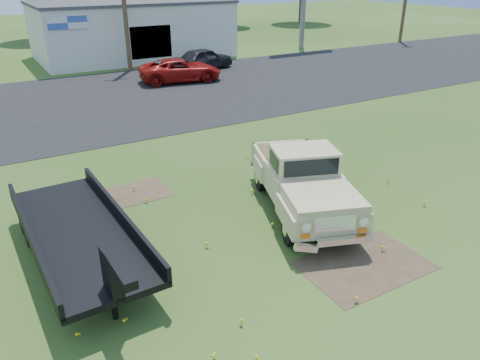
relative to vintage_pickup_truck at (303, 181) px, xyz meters
name	(u,v)px	position (x,y,z in m)	size (l,w,h in m)	color
ground	(246,226)	(-1.85, 0.05, -0.97)	(140.00, 140.00, 0.00)	#2A4716
asphalt_lot	(99,101)	(-1.85, 15.05, -0.97)	(90.00, 14.00, 0.02)	black
dirt_patch_a	(364,265)	(-0.35, -2.95, -0.97)	(3.00, 2.00, 0.01)	#443524
dirt_patch_b	(133,194)	(-3.85, 3.55, -0.97)	(2.20, 1.60, 0.01)	#443524
commercial_building	(132,29)	(4.15, 27.04, 1.13)	(14.20, 8.20, 4.15)	#BCBBB7
vintage_pickup_truck	(303,181)	(0.00, 0.00, 0.00)	(2.07, 5.32, 1.93)	#CDB98A
flatbed_trailer	(78,228)	(-6.07, 0.66, -0.09)	(2.15, 6.44, 1.76)	black
red_pickup	(180,70)	(3.75, 17.17, -0.28)	(2.28, 4.95, 1.38)	maroon
dark_sedan	(204,59)	(6.61, 19.70, -0.23)	(1.73, 4.29, 1.46)	black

